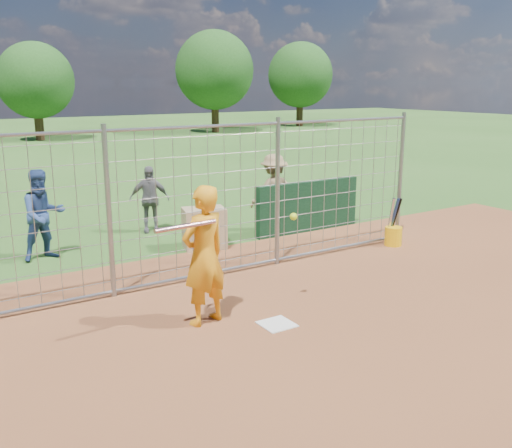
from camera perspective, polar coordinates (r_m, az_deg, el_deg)
ground at (r=7.93m, az=1.27°, el=-9.57°), size 100.00×100.00×0.00m
infield_dirt at (r=5.96m, az=18.36°, el=-18.82°), size 18.00×18.00×0.00m
home_plate at (r=7.77m, az=2.10°, el=-9.99°), size 0.43×0.43×0.02m
dugout_wall at (r=12.46m, az=5.18°, el=1.77°), size 2.60×0.20×1.10m
batter at (r=7.55m, az=-5.22°, el=-3.18°), size 0.78×0.61×1.89m
bystander_a at (r=11.04m, az=-20.52°, el=0.86°), size 0.88×0.73×1.66m
bystander_b at (r=12.50m, az=-10.62°, el=2.45°), size 0.92×0.64×1.45m
bystander_c at (r=12.48m, az=1.80°, el=3.20°), size 1.15×0.75×1.68m
equipment_bin at (r=11.18m, az=-5.19°, el=-0.42°), size 0.91×0.73×0.80m
equipment_in_play at (r=7.29m, az=-4.20°, el=0.05°), size 2.14×0.15×0.17m
bucket_with_bats at (r=11.67m, az=13.56°, el=-0.93°), size 0.34×0.36×0.97m
backstop_fence at (r=9.20m, az=-5.58°, el=1.94°), size 9.08×0.08×2.60m
tree_line at (r=34.93m, az=-21.11°, el=13.93°), size 44.66×6.72×6.48m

